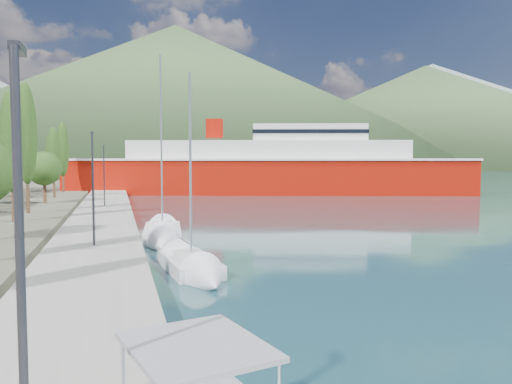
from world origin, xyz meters
name	(u,v)px	position (x,y,z in m)	size (l,w,h in m)	color
ground	(148,181)	(0.00, 120.00, 0.00)	(1400.00, 1400.00, 0.00)	#1A3E46
quay	(101,225)	(-9.00, 26.00, 0.40)	(5.00, 88.00, 0.80)	gray
hills_far	(233,104)	(138.59, 618.73, 77.39)	(1480.00, 900.00, 180.00)	gray
hills_near	(253,105)	(98.04, 372.50, 49.18)	(1010.00, 520.00, 115.00)	#3C562F
tree_row	(20,153)	(-15.30, 30.57, 5.93)	(3.91, 62.30, 11.40)	#47301E
lamp_posts	(94,183)	(-9.00, 15.22, 4.08)	(0.15, 45.70, 6.06)	#2D2D33
sailboat_near	(199,272)	(-4.28, 8.32, 0.28)	(2.82, 7.32, 10.27)	silver
sailboat_mid	(162,238)	(-5.03, 18.55, 0.32)	(3.34, 9.45, 13.32)	silver
ferry	(270,169)	(16.29, 63.86, 3.85)	(64.86, 31.44, 12.65)	#9F1105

